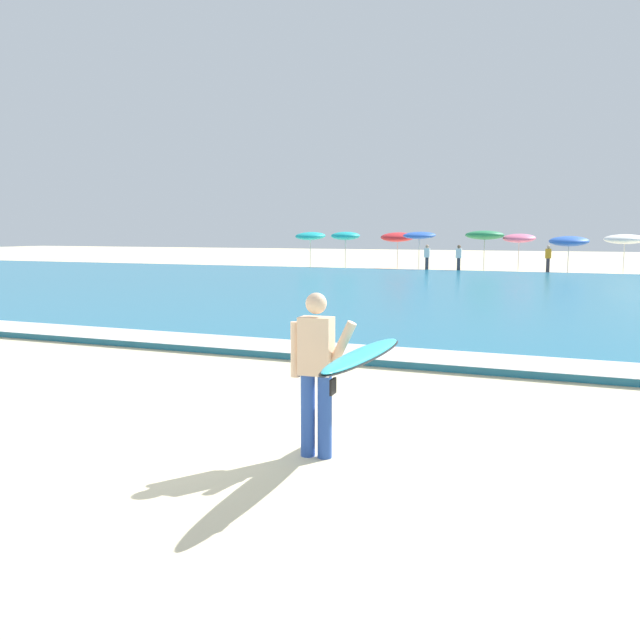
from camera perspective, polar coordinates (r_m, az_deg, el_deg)
The scene contains 15 objects.
ground_plane at distance 8.41m, azimuth -16.79°, elevation -9.17°, with size 160.00×160.00×0.00m, color beige.
sea at distance 25.88m, azimuth 11.00°, elevation 2.19°, with size 120.00×28.00×0.14m, color teal.
surf_foam at distance 13.13m, azimuth -0.96°, elevation -2.29°, with size 120.00×1.39×0.01m, color white.
surfer_with_board at distance 7.00m, azimuth 1.70°, elevation -3.45°, with size 1.04×2.69×1.73m.
beach_umbrella_0 at distance 45.78m, azimuth -0.81°, elevation 6.99°, with size 2.00×2.03×2.37m.
beach_umbrella_1 at distance 44.29m, azimuth 2.13°, elevation 6.99°, with size 1.86×1.88×2.34m.
beach_umbrella_2 at distance 44.47m, azimuth 6.48°, elevation 6.86°, with size 2.19×2.23×2.35m.
beach_umbrella_3 at distance 42.60m, azimuth 8.25°, elevation 6.97°, with size 1.99×2.01×2.38m.
beach_umbrella_4 at distance 42.66m, azimuth 13.52°, elevation 6.87°, with size 2.30×2.31×2.42m.
beach_umbrella_5 at distance 43.11m, azimuth 16.22°, elevation 6.54°, with size 1.93×1.97×2.28m.
beach_umbrella_6 at distance 41.68m, azimuth 19.97°, elevation 6.17°, with size 2.19×2.23×2.15m.
beach_umbrella_7 at distance 42.49m, azimuth 24.00°, elevation 6.16°, with size 2.26×2.28×2.23m.
beachgoer_near_row_left at distance 40.51m, azimuth 8.88°, elevation 5.16°, with size 0.32×0.20×1.58m.
beachgoer_near_row_mid at distance 40.07m, azimuth 11.45°, elevation 5.08°, with size 0.32×0.20×1.58m.
beachgoer_near_row_right at distance 40.80m, azimuth 18.42°, elevation 4.89°, with size 0.32×0.20×1.58m.
Camera 1 is at (5.18, -6.19, 2.35)m, focal length 38.52 mm.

